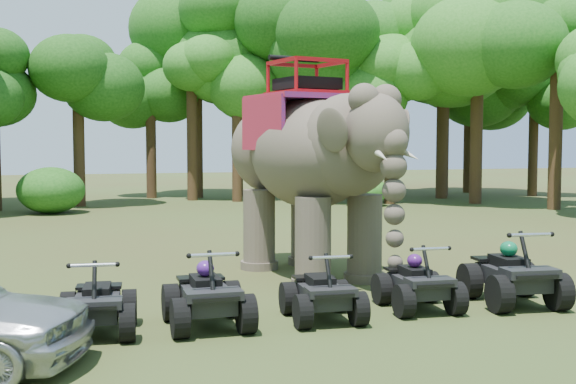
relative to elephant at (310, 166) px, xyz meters
name	(u,v)px	position (x,y,z in m)	size (l,w,h in m)	color
ground	(307,295)	(-0.74, -1.97, -2.41)	(110.00, 110.00, 0.00)	#47381E
elephant	(310,166)	(0.00, 0.00, 0.00)	(2.52, 5.74, 4.82)	brown
atv_0	(97,296)	(-4.71, -3.69, -1.81)	(1.17, 1.61, 1.19)	black
atv_1	(207,287)	(-3.02, -3.77, -1.77)	(1.26, 1.73, 1.28)	black
atv_2	(322,285)	(-1.12, -3.88, -1.83)	(1.14, 1.56, 1.16)	black
atv_3	(418,276)	(0.73, -3.69, -1.82)	(1.16, 1.60, 1.18)	black
atv_4	(513,266)	(2.56, -3.83, -1.72)	(1.36, 1.87, 1.39)	black
tree_0	(151,126)	(-0.74, 22.97, 1.32)	(5.22, 5.22, 7.45)	#195114
tree_1	(237,135)	(3.02, 19.50, 0.86)	(4.58, 4.58, 6.54)	#195114
tree_2	(313,104)	(6.25, 17.48, 2.29)	(6.58, 6.58, 9.40)	#195114
tree_3	(390,130)	(9.61, 16.13, 1.07)	(4.87, 4.87, 6.96)	#195114
tree_4	(477,103)	(13.56, 15.03, 2.34)	(6.65, 6.65, 9.50)	#195114
tree_5	(556,106)	(15.17, 11.36, 2.04)	(6.22, 6.22, 8.89)	#195114
tree_32	(79,129)	(-4.42, 19.15, 1.12)	(4.94, 4.94, 7.06)	#195114
tree_33	(443,99)	(13.64, 18.36, 2.73)	(7.20, 7.20, 10.28)	#195114
tree_34	(534,131)	(19.14, 18.32, 1.10)	(4.92, 4.92, 7.02)	#195114
tree_36	(238,119)	(3.87, 22.93, 1.73)	(5.80, 5.80, 8.29)	#195114
tree_37	(444,95)	(14.62, 20.01, 3.06)	(7.66, 7.66, 10.94)	#195114
tree_38	(364,111)	(9.47, 18.89, 2.09)	(6.30, 6.30, 9.00)	#195114
tree_39	(192,126)	(1.06, 20.95, 1.30)	(5.19, 5.19, 7.42)	#195114
tree_40	(350,108)	(10.12, 22.26, 2.36)	(6.68, 6.68, 9.54)	#195114
tree_41	(197,101)	(1.61, 22.68, 2.67)	(7.11, 7.11, 10.15)	#195114
tree_44	(469,120)	(17.25, 21.73, 1.76)	(5.84, 5.84, 8.35)	#195114
tree_46	(343,121)	(11.94, 27.94, 1.82)	(5.92, 5.92, 8.46)	#195114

